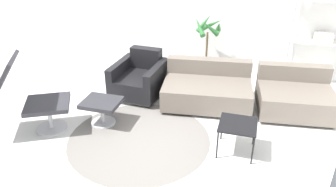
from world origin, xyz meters
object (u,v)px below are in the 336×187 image
Objects in this scene: ottoman at (102,106)px; lounge_chair at (13,87)px; armchair_red at (140,79)px; couch_low at (207,90)px; side_table at (238,126)px; shelf_unit at (321,16)px; potted_plant at (207,53)px; couch_second at (295,97)px.

lounge_chair is at bearing -152.22° from ottoman.
armchair_red is at bearing 79.35° from ottoman.
side_table is at bearing 109.45° from couch_low.
lounge_chair is 1.36× the size of armchair_red.
armchair_red is 0.62× the size of couch_low.
shelf_unit is at bearing 37.69° from ottoman.
armchair_red is at bearing -131.69° from potted_plant.
couch_second is (2.72, 1.15, -0.04)m from ottoman.
potted_plant reaches higher than couch_second.
armchair_red is (0.20, 1.05, -0.02)m from ottoman.
armchair_red is at bearing -7.79° from couch_low.
armchair_red reaches higher than couch_low.
side_table is 0.40× the size of potted_plant.
ottoman is at bearing 30.01° from couch_low.
lounge_chair reaches higher than couch_low.
couch_low is 0.79× the size of shelf_unit.
shelf_unit is (3.04, 2.35, 0.95)m from ottoman.
couch_low is at bearing 36.92° from ottoman.
couch_second is (3.72, 1.68, -0.47)m from lounge_chair.
couch_second is at bearing -174.08° from armchair_red.
shelf_unit is (1.88, 0.22, 0.78)m from potted_plant.
side_table is at bearing 52.63° from couch_second.
couch_second is at bearing -104.92° from shelf_unit.
shelf_unit is (0.32, 1.20, 0.99)m from couch_second.
ottoman is 0.58× the size of armchair_red.
lounge_chair is at bearing -129.11° from potted_plant.
shelf_unit is (4.04, 2.88, 0.53)m from lounge_chair.
lounge_chair is 3.00m from side_table.
ottoman is 3.96m from shelf_unit.
couch_second is 1.85m from potted_plant.
shelf_unit reaches higher than side_table.
armchair_red is 2.53m from couch_second.
potted_plant reaches higher than ottoman.
shelf_unit reaches higher than armchair_red.
potted_plant is at bearing 109.20° from side_table.
couch_second is at bearing 59.54° from side_table.
potted_plant is (1.16, 2.13, 0.17)m from ottoman.
armchair_red is 2.13m from side_table.
armchair_red is at bearing 145.74° from side_table.
side_table reaches higher than ottoman.
lounge_chair is at bearing -172.74° from side_table.
armchair_red is 1.46m from potted_plant.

